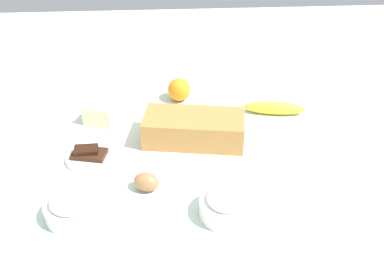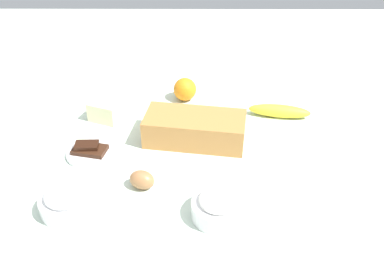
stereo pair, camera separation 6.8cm
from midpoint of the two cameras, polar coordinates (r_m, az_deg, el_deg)
ground_plane at (r=1.22m, az=1.59°, el=-1.97°), size 2.40×2.40×0.02m
loaf_pan at (r=1.22m, az=1.97°, el=1.15°), size 0.30×0.17×0.08m
flour_bowl at (r=1.00m, az=5.49°, el=-9.08°), size 0.12×0.12×0.07m
sugar_bowl at (r=1.04m, az=-14.37°, el=-8.11°), size 0.13×0.13×0.06m
banana at (r=1.38m, az=12.81°, el=3.33°), size 0.19×0.07×0.04m
orange_fruit at (r=1.43m, az=0.43°, el=6.27°), size 0.08×0.08×0.08m
butter_block at (r=1.34m, az=-9.94°, el=3.35°), size 0.11×0.09×0.06m
egg_near_butter at (r=1.07m, az=-4.79°, el=-5.66°), size 0.08×0.07×0.05m
chocolate_plate at (r=1.21m, az=-11.74°, el=-1.89°), size 0.13×0.13×0.03m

